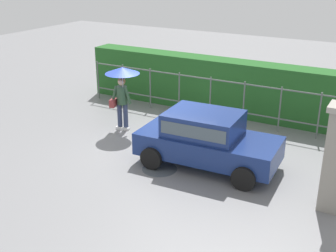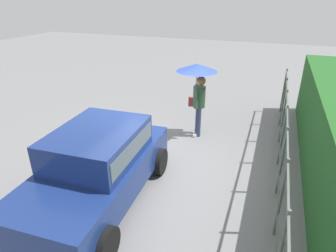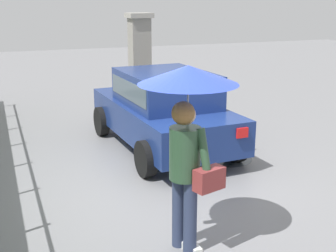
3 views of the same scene
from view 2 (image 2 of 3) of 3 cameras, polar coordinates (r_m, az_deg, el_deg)
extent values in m
plane|color=slate|center=(7.11, -2.55, -7.20)|extent=(40.00, 40.00, 0.00)
cube|color=navy|center=(5.80, -13.70, -9.32)|extent=(3.78, 1.82, 0.60)
cube|color=navy|center=(5.60, -13.55, -3.42)|extent=(1.97, 1.53, 0.60)
cube|color=#4C5B66|center=(5.59, -13.57, -3.24)|extent=(1.82, 1.55, 0.33)
cylinder|color=black|center=(4.81, -12.01, -21.95)|extent=(0.61, 0.21, 0.60)
cylinder|color=black|center=(5.67, -27.70, -16.25)|extent=(0.61, 0.21, 0.60)
cylinder|color=black|center=(6.58, -1.57, -6.97)|extent=(0.61, 0.21, 0.60)
cylinder|color=black|center=(7.23, -14.31, -4.66)|extent=(0.61, 0.21, 0.60)
cube|color=red|center=(6.96, -2.25, -1.05)|extent=(0.07, 0.20, 0.16)
cube|color=red|center=(7.38, -10.33, 0.08)|extent=(0.07, 0.20, 0.16)
cylinder|color=#2D3856|center=(8.22, 5.94, 0.74)|extent=(0.15, 0.15, 0.86)
cylinder|color=#2D3856|center=(8.41, 5.90, 1.30)|extent=(0.15, 0.15, 0.86)
cube|color=white|center=(8.39, 5.41, -1.68)|extent=(0.26, 0.10, 0.08)
cube|color=white|center=(8.57, 5.39, -1.08)|extent=(0.26, 0.10, 0.08)
cylinder|color=#2D4C33|center=(8.05, 6.14, 5.72)|extent=(0.34, 0.34, 0.58)
sphere|color=#DBAD89|center=(7.93, 6.28, 8.65)|extent=(0.22, 0.22, 0.22)
sphere|color=olive|center=(7.92, 6.51, 8.79)|extent=(0.25, 0.25, 0.25)
cylinder|color=#2D4C33|center=(7.83, 5.62, 5.41)|extent=(0.24, 0.15, 0.56)
cylinder|color=#2D4C33|center=(8.25, 5.55, 6.42)|extent=(0.24, 0.15, 0.56)
cylinder|color=#B2B2B7|center=(7.87, 5.54, 7.92)|extent=(0.02, 0.02, 0.77)
cone|color=blue|center=(7.74, 5.69, 11.36)|extent=(1.08, 1.08, 0.20)
cube|color=maroon|center=(8.38, 5.19, 4.77)|extent=(0.25, 0.37, 0.24)
cylinder|color=#59605B|center=(10.56, 21.71, 6.43)|extent=(0.05, 0.05, 1.50)
cylinder|color=#59605B|center=(9.42, 21.66, 4.34)|extent=(0.05, 0.05, 1.50)
cylinder|color=#59605B|center=(8.30, 21.59, 1.67)|extent=(0.05, 0.05, 1.50)
cylinder|color=#59605B|center=(7.19, 21.51, -1.82)|extent=(0.05, 0.05, 1.50)
cylinder|color=#59605B|center=(6.13, 21.39, -6.55)|extent=(0.05, 0.05, 1.50)
cylinder|color=#59605B|center=(5.13, 21.22, -13.20)|extent=(0.05, 0.05, 1.50)
cube|color=#59605B|center=(5.29, 22.42, -3.54)|extent=(10.77, 0.03, 0.04)
cube|color=#59605B|center=(5.78, 20.85, -12.04)|extent=(10.77, 0.03, 0.04)
cylinder|color=#4C545B|center=(7.21, -14.44, -7.55)|extent=(0.93, 0.93, 0.00)
camera|label=1|loc=(12.58, -75.56, 13.86)|focal=46.17mm
camera|label=3|loc=(11.60, 21.31, 18.15)|focal=47.86mm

